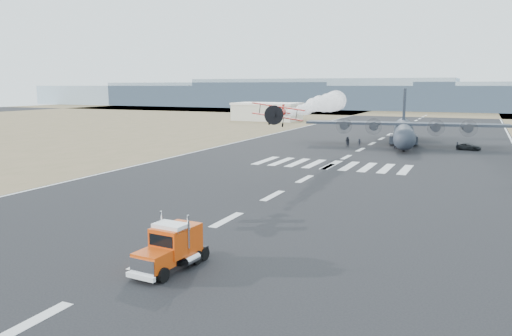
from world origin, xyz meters
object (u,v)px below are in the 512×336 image
Objects in this scene: support_vehicle at (469,147)px; crew_a at (395,146)px; semi_truck at (172,246)px; transport_aircraft at (404,130)px; crew_d at (397,145)px; hangar_left at (267,111)px; crew_c at (359,142)px; crew_h at (348,141)px; aerobatic_biplane at (278,113)px; crew_b at (348,143)px; crew_f at (347,141)px; crew_g at (457,146)px; crew_e at (403,143)px.

support_vehicle is 14.98m from crew_a.
semi_truck is 77.04m from crew_a.
crew_d is (-0.20, -7.85, -2.41)m from transport_aircraft.
hangar_left is 15.42× the size of crew_c.
support_vehicle is 22.24m from crew_c.
transport_aircraft is (4.22, 86.58, 1.55)m from semi_truck.
crew_h is (-11.11, 4.82, 0.05)m from crew_a.
semi_truck is 78.84m from crew_d.
aerobatic_biplane is at bearing 3.45° from crew_d.
crew_b is (-5.90, 76.55, -0.85)m from semi_truck.
crew_a is 0.99× the size of crew_c.
transport_aircraft is 8.22m from crew_d.
crew_c is at bearing -95.34° from crew_f.
semi_truck reaches higher than crew_h.
aerobatic_biplane is 3.99× the size of crew_f.
crew_d is at bearing 158.94° from crew_c.
hangar_left is 83.82m from transport_aircraft.
crew_h is (-23.02, 0.33, 0.05)m from crew_g.
crew_b is at bearing -136.06° from crew_f.
transport_aircraft is 14.77m from support_vehicle.
transport_aircraft is 27.50× the size of crew_a.
crew_d is at bearing -99.89° from transport_aircraft.
transport_aircraft is (7.92, 56.67, -6.49)m from aerobatic_biplane.
aerobatic_biplane is 1.40× the size of support_vehicle.
aerobatic_biplane reaches higher than crew_d.
crew_c is (50.37, -66.90, -2.61)m from hangar_left.
semi_truck is at bearing 9.52° from crew_d.
aerobatic_biplane is (50.80, -116.48, 6.29)m from hangar_left.
crew_f is at bearing -48.95° from crew_c.
hangar_left is at bearing 108.46° from aerobatic_biplane.
crew_b is 11.92m from crew_e.
crew_d is at bearing 75.91° from aerobatic_biplane.
transport_aircraft is 27.15× the size of crew_c.
crew_e is (1.09, 4.61, 0.13)m from crew_a.
crew_d reaches higher than crew_a.
crew_e reaches higher than crew_d.
crew_h is (-1.38, 5.21, 0.02)m from crew_b.
crew_f reaches higher than crew_c.
crew_d is (9.91, 2.18, -0.02)m from crew_b.
crew_b is at bearing 115.86° from support_vehicle.
transport_aircraft is at bearing -38.79° from crew_f.
crew_d is at bearing -76.27° from crew_f.
aerobatic_biplane is 4.26× the size of crew_g.
hangar_left is 85.14m from crew_b.
crew_c is at bearing -82.91° from crew_d.
semi_truck reaches higher than crew_a.
aerobatic_biplane reaches higher than crew_g.
crew_h is (-12.20, 0.21, -0.07)m from crew_e.
hangar_left is 15.62× the size of crew_a.
crew_g reaches higher than support_vehicle.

